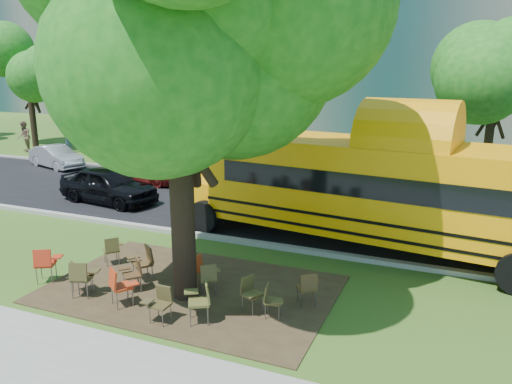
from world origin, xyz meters
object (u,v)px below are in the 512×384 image
at_px(chair_5, 160,301).
at_px(chair_9, 144,260).
at_px(chair_7, 271,298).
at_px(chair_8, 112,248).
at_px(chair_14, 194,268).
at_px(bg_car_silver, 56,157).
at_px(chair_11, 209,275).
at_px(pedestrian_b, 24,137).
at_px(chair_0, 46,261).
at_px(black_car, 108,185).
at_px(chair_4, 119,284).
at_px(chair_10, 184,252).
at_px(chair_1, 80,274).
at_px(bg_car_red, 153,169).
at_px(chair_13, 308,286).
at_px(pedestrian_a, 69,138).
at_px(chair_6, 201,297).
at_px(chair_12, 250,291).
at_px(chair_2, 82,275).
at_px(main_tree, 175,26).
at_px(chair_3, 134,271).

xyz_separation_m(chair_5, chair_9, (-1.57, 1.66, 0.08)).
height_order(chair_7, chair_8, chair_8).
distance_m(chair_14, bg_car_silver, 17.67).
relative_size(chair_11, pedestrian_b, 0.43).
bearing_deg(pedestrian_b, chair_0, -2.65).
height_order(chair_11, black_car, black_car).
relative_size(chair_4, chair_5, 1.14).
height_order(chair_10, pedestrian_b, pedestrian_b).
xyz_separation_m(chair_1, chair_5, (2.60, -0.45, 0.01)).
distance_m(chair_5, bg_car_red, 13.79).
xyz_separation_m(chair_9, pedestrian_b, (-18.65, 13.70, 0.39)).
xyz_separation_m(chair_5, chair_13, (2.74, 1.91, 0.02)).
distance_m(chair_14, pedestrian_a, 22.35).
distance_m(chair_4, chair_9, 1.47).
height_order(chair_14, pedestrian_a, pedestrian_a).
xyz_separation_m(bg_car_silver, pedestrian_b, (-5.71, 3.25, 0.37)).
bearing_deg(chair_10, chair_5, 23.39).
xyz_separation_m(chair_6, chair_12, (0.79, 0.84, -0.07)).
bearing_deg(chair_1, pedestrian_b, 163.08).
relative_size(chair_5, chair_13, 0.97).
bearing_deg(bg_car_red, bg_car_silver, 95.30).
height_order(chair_2, pedestrian_a, pedestrian_a).
bearing_deg(chair_8, chair_13, -51.52).
bearing_deg(pedestrian_b, chair_1, -0.90).
bearing_deg(chair_5, chair_13, -144.70).
distance_m(chair_1, chair_4, 1.38).
bearing_deg(chair_0, chair_13, -16.63).
distance_m(main_tree, chair_11, 5.74).
distance_m(chair_10, bg_car_silver, 16.60).
bearing_deg(chair_10, chair_7, 67.66).
relative_size(chair_0, chair_3, 1.11).
relative_size(chair_4, chair_8, 1.13).
height_order(chair_4, chair_8, chair_4).
xyz_separation_m(chair_7, chair_12, (-0.54, 0.09, 0.04)).
height_order(chair_0, chair_10, chair_0).
xyz_separation_m(bg_car_silver, bg_car_red, (6.69, -0.76, -0.01)).
bearing_deg(chair_11, chair_14, 118.94).
xyz_separation_m(chair_8, pedestrian_b, (-17.23, 13.16, 0.46)).
bearing_deg(chair_1, chair_9, 72.85).
relative_size(chair_5, bg_car_red, 0.19).
distance_m(chair_3, chair_10, 1.60).
relative_size(chair_1, black_car, 0.19).
relative_size(chair_11, black_car, 0.20).
bearing_deg(bg_car_red, pedestrian_a, 75.04).
bearing_deg(chair_8, chair_2, -120.70).
height_order(main_tree, chair_0, main_tree).
xyz_separation_m(chair_2, chair_9, (0.80, 1.38, 0.01)).
xyz_separation_m(chair_6, chair_7, (1.32, 0.75, -0.11)).
bearing_deg(chair_0, chair_6, -31.32).
distance_m(chair_0, chair_7, 5.98).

